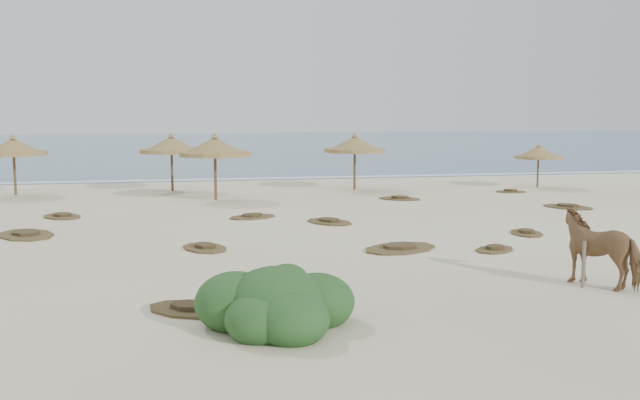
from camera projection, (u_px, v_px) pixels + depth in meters
The scene contains 23 objects.
ground at pixel (380, 265), 19.42m from camera, with size 160.00×160.00×0.00m, color beige.
ocean at pixel (217, 144), 92.34m from camera, with size 200.00×100.00×0.01m, color #265573.
foam_line at pixel (263, 179), 44.70m from camera, with size 70.00×0.60×0.01m, color white.
palapa_1 at pixel (13, 148), 35.67m from camera, with size 4.14×4.14×3.05m.
palapa_2 at pixel (171, 146), 37.35m from camera, with size 4.13×4.13×3.09m.
palapa_3 at pixel (215, 148), 33.64m from camera, with size 3.65×3.65×3.18m.
palapa_4 at pixel (355, 145), 38.19m from camera, with size 3.64×3.64×3.08m.
palapa_5 at pixel (539, 153), 39.27m from camera, with size 3.11×3.11×2.45m.
horse at pixel (602, 248), 17.11m from camera, with size 0.98×2.14×1.81m, color #916042.
fence_post_near at pixel (583, 265), 16.87m from camera, with size 0.08×0.08×1.12m, color #6F6653.
bush at pixel (277, 305), 13.70m from camera, with size 3.15×2.78×1.41m.
scrub_1 at pixel (26, 234), 24.04m from camera, with size 2.67×3.13×0.16m.
scrub_2 at pixel (205, 247), 21.72m from camera, with size 1.79×2.18×0.16m.
scrub_3 at pixel (329, 221), 26.89m from camera, with size 2.15×2.47×0.16m.
scrub_4 at pixel (526, 233), 24.37m from camera, with size 1.34×1.78×0.16m.
scrub_5 at pixel (568, 207), 31.12m from camera, with size 2.43×2.68×0.16m.
scrub_6 at pixel (62, 216), 28.28m from camera, with size 2.12×2.42×0.16m.
scrub_7 at pixel (400, 198), 34.09m from camera, with size 2.42×2.26×0.16m.
scrub_9 at pixel (400, 248), 21.66m from camera, with size 3.02×2.61×0.16m.
scrub_10 at pixel (511, 191), 37.10m from camera, with size 1.77×1.39×0.16m.
scrub_11 at pixel (189, 308), 14.97m from camera, with size 2.25×2.12×0.16m.
scrub_12 at pixel (495, 249), 21.46m from camera, with size 1.79×1.68×0.16m.
scrub_13 at pixel (252, 216), 28.16m from camera, with size 2.33×2.00×0.16m.
Camera 1 is at (-5.43, -18.34, 4.15)m, focal length 40.00 mm.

